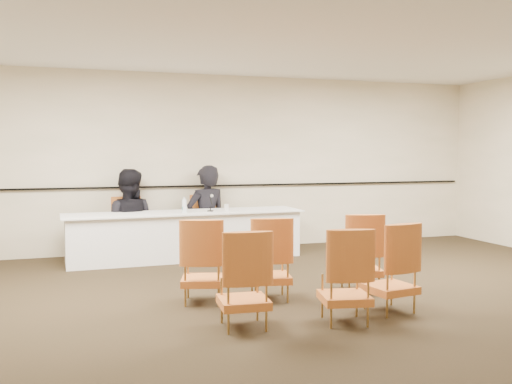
{
  "coord_description": "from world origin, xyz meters",
  "views": [
    {
      "loc": [
        -2.41,
        -5.57,
        1.68
      ],
      "look_at": [
        0.28,
        2.6,
        1.07
      ],
      "focal_mm": 40.0,
      "sensor_mm": 36.0,
      "label": 1
    }
  ],
  "objects_px": {
    "microphone": "(210,203)",
    "drinking_glass": "(185,210)",
    "panelist_main_chair": "(207,223)",
    "panel_table": "(185,235)",
    "aud_chair_front_right": "(360,252)",
    "aud_chair_front_mid": "(269,258)",
    "aud_chair_back_mid": "(345,275)",
    "coffee_cup": "(227,208)",
    "panelist_main": "(207,224)",
    "aud_chair_back_left": "(243,278)",
    "water_bottle": "(184,205)",
    "panelist_second_chair": "(128,227)",
    "aud_chair_back_right": "(390,267)",
    "panelist_second": "(128,227)",
    "aud_chair_front_left": "(203,260)"
  },
  "relations": [
    {
      "from": "microphone",
      "to": "drinking_glass",
      "type": "bearing_deg",
      "value": -151.92
    },
    {
      "from": "panelist_main_chair",
      "to": "panel_table",
      "type": "bearing_deg",
      "value": -131.42
    },
    {
      "from": "panelist_main_chair",
      "to": "aud_chair_front_right",
      "type": "height_order",
      "value": "same"
    },
    {
      "from": "microphone",
      "to": "aud_chair_front_mid",
      "type": "height_order",
      "value": "microphone"
    },
    {
      "from": "panel_table",
      "to": "aud_chair_back_mid",
      "type": "height_order",
      "value": "aud_chair_back_mid"
    },
    {
      "from": "panelist_main_chair",
      "to": "coffee_cup",
      "type": "distance_m",
      "value": 0.81
    },
    {
      "from": "panel_table",
      "to": "panelist_main",
      "type": "bearing_deg",
      "value": 48.58
    },
    {
      "from": "drinking_glass",
      "to": "aud_chair_front_right",
      "type": "xyz_separation_m",
      "value": [
        1.63,
        -2.59,
        -0.32
      ]
    },
    {
      "from": "panelist_main",
      "to": "aud_chair_front_mid",
      "type": "height_order",
      "value": "panelist_main"
    },
    {
      "from": "coffee_cup",
      "to": "aud_chair_back_left",
      "type": "height_order",
      "value": "aud_chair_back_left"
    },
    {
      "from": "water_bottle",
      "to": "aud_chair_front_mid",
      "type": "distance_m",
      "value": 2.71
    },
    {
      "from": "panel_table",
      "to": "aud_chair_back_mid",
      "type": "bearing_deg",
      "value": -79.2
    },
    {
      "from": "panelist_main_chair",
      "to": "panelist_second_chair",
      "type": "height_order",
      "value": "same"
    },
    {
      "from": "panelist_second_chair",
      "to": "aud_chair_front_mid",
      "type": "xyz_separation_m",
      "value": [
        1.26,
        -3.27,
        0.0
      ]
    },
    {
      "from": "aud_chair_back_mid",
      "to": "panelist_second_chair",
      "type": "bearing_deg",
      "value": 122.28
    },
    {
      "from": "microphone",
      "to": "aud_chair_front_mid",
      "type": "distance_m",
      "value": 2.68
    },
    {
      "from": "panel_table",
      "to": "microphone",
      "type": "xyz_separation_m",
      "value": [
        0.38,
        -0.08,
        0.51
      ]
    },
    {
      "from": "panelist_second_chair",
      "to": "aud_chair_front_mid",
      "type": "relative_size",
      "value": 1.0
    },
    {
      "from": "aud_chair_front_mid",
      "to": "aud_chair_front_right",
      "type": "height_order",
      "value": "same"
    },
    {
      "from": "panelist_second_chair",
      "to": "aud_chair_front_right",
      "type": "height_order",
      "value": "same"
    },
    {
      "from": "aud_chair_front_mid",
      "to": "panelist_second_chair",
      "type": "bearing_deg",
      "value": 122.34
    },
    {
      "from": "panelist_main",
      "to": "microphone",
      "type": "relative_size",
      "value": 7.34
    },
    {
      "from": "aud_chair_back_mid",
      "to": "aud_chair_back_right",
      "type": "height_order",
      "value": "same"
    },
    {
      "from": "panel_table",
      "to": "panelist_second",
      "type": "xyz_separation_m",
      "value": [
        -0.83,
        0.53,
        0.1
      ]
    },
    {
      "from": "panelist_second_chair",
      "to": "aud_chair_back_left",
      "type": "relative_size",
      "value": 1.0
    },
    {
      "from": "panelist_main",
      "to": "aud_chair_back_mid",
      "type": "xyz_separation_m",
      "value": [
        0.36,
        -4.37,
        0.01
      ]
    },
    {
      "from": "panelist_main_chair",
      "to": "aud_chair_back_mid",
      "type": "height_order",
      "value": "same"
    },
    {
      "from": "panel_table",
      "to": "aud_chair_back_left",
      "type": "relative_size",
      "value": 3.91
    },
    {
      "from": "water_bottle",
      "to": "aud_chair_front_right",
      "type": "height_order",
      "value": "water_bottle"
    },
    {
      "from": "aud_chair_back_left",
      "to": "aud_chair_front_mid",
      "type": "bearing_deg",
      "value": 62.2
    },
    {
      "from": "water_bottle",
      "to": "aud_chair_front_mid",
      "type": "height_order",
      "value": "water_bottle"
    },
    {
      "from": "aud_chair_back_mid",
      "to": "water_bottle",
      "type": "bearing_deg",
      "value": 114.37
    },
    {
      "from": "drinking_glass",
      "to": "coffee_cup",
      "type": "bearing_deg",
      "value": -3.6
    },
    {
      "from": "aud_chair_front_right",
      "to": "aud_chair_front_left",
      "type": "bearing_deg",
      "value": -169.02
    },
    {
      "from": "panelist_second_chair",
      "to": "aud_chair_front_left",
      "type": "xyz_separation_m",
      "value": [
        0.51,
        -3.16,
        0.0
      ]
    },
    {
      "from": "aud_chair_back_right",
      "to": "panel_table",
      "type": "bearing_deg",
      "value": 103.47
    },
    {
      "from": "panelist_second_chair",
      "to": "coffee_cup",
      "type": "bearing_deg",
      "value": -26.98
    },
    {
      "from": "aud_chair_back_mid",
      "to": "coffee_cup",
      "type": "bearing_deg",
      "value": 104.54
    },
    {
      "from": "panelist_second_chair",
      "to": "aud_chair_back_right",
      "type": "relative_size",
      "value": 1.0
    },
    {
      "from": "panelist_second_chair",
      "to": "aud_chair_front_mid",
      "type": "height_order",
      "value": "same"
    },
    {
      "from": "panelist_second",
      "to": "panelist_second_chair",
      "type": "relative_size",
      "value": 1.97
    },
    {
      "from": "panelist_second_chair",
      "to": "aud_chair_back_left",
      "type": "distance_m",
      "value": 4.23
    },
    {
      "from": "aud_chair_front_left",
      "to": "panel_table",
      "type": "bearing_deg",
      "value": 98.99
    },
    {
      "from": "coffee_cup",
      "to": "aud_chair_back_right",
      "type": "height_order",
      "value": "aud_chair_back_right"
    },
    {
      "from": "panel_table",
      "to": "aud_chair_front_left",
      "type": "relative_size",
      "value": 3.91
    },
    {
      "from": "aud_chair_back_left",
      "to": "aud_chair_back_right",
      "type": "distance_m",
      "value": 1.62
    },
    {
      "from": "aud_chair_back_mid",
      "to": "aud_chair_front_right",
      "type": "bearing_deg",
      "value": 66.2
    },
    {
      "from": "panel_table",
      "to": "aud_chair_back_mid",
      "type": "xyz_separation_m",
      "value": [
        0.83,
        -3.81,
        0.1
      ]
    },
    {
      "from": "panelist_main_chair",
      "to": "aud_chair_front_mid",
      "type": "xyz_separation_m",
      "value": [
        -0.05,
        -3.3,
        0.0
      ]
    },
    {
      "from": "microphone",
      "to": "panelist_main",
      "type": "bearing_deg",
      "value": 105.26
    }
  ]
}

